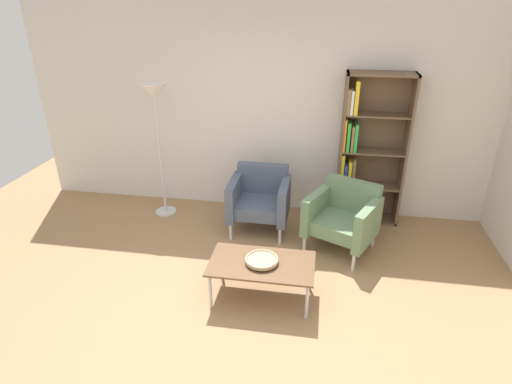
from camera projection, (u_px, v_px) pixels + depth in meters
name	position (u px, v px, depth m)	size (l,w,h in m)	color
ground_plane	(232.00, 326.00, 3.70)	(8.32, 8.32, 0.00)	#9E7751
plaster_back_panel	(270.00, 103.00, 5.27)	(6.40, 0.12, 2.90)	silver
bookshelf_tall	(365.00, 152.00, 5.13)	(0.80, 0.30, 1.90)	brown
coffee_table_low	(262.00, 265.00, 3.92)	(1.00, 0.56, 0.40)	brown
decorative_bowl	(262.00, 260.00, 3.89)	(0.32, 0.32, 0.05)	tan
armchair_corner_red	(260.00, 198.00, 5.12)	(0.72, 0.67, 0.78)	#4C566B
armchair_spare_guest	(344.00, 216.00, 4.70)	(0.92, 0.89, 0.78)	slate
floor_lamp_torchiere	(155.00, 108.00, 5.04)	(0.32, 0.32, 1.74)	silver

